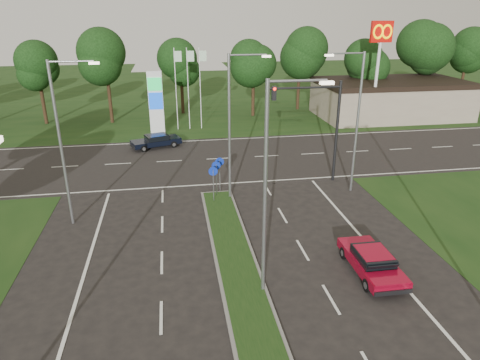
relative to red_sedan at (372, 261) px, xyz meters
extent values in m
cube|color=black|center=(-6.00, 48.41, -0.61)|extent=(160.00, 50.00, 0.02)
cube|color=black|center=(-6.00, 17.41, -0.61)|extent=(160.00, 12.00, 0.02)
cube|color=slate|center=(-6.00, -2.59, -0.55)|extent=(2.00, 26.00, 0.12)
cube|color=gray|center=(16.00, 29.41, 1.39)|extent=(16.00, 9.00, 4.00)
cylinder|color=gray|center=(-5.20, -0.59, 3.89)|extent=(0.16, 0.16, 9.00)
cylinder|color=gray|center=(-4.10, -0.59, 8.29)|extent=(2.20, 0.10, 0.10)
cube|color=#FFF2CC|center=(-3.00, -0.59, 8.19)|extent=(0.50, 0.22, 0.12)
cylinder|color=gray|center=(-5.20, 9.41, 3.89)|extent=(0.16, 0.16, 9.00)
cylinder|color=gray|center=(-4.10, 9.41, 8.29)|extent=(2.20, 0.10, 0.10)
cube|color=#FFF2CC|center=(-3.00, 9.41, 8.19)|extent=(0.50, 0.22, 0.12)
cylinder|color=gray|center=(-14.50, 7.41, 3.89)|extent=(0.16, 0.16, 9.00)
cylinder|color=gray|center=(-13.40, 7.41, 8.29)|extent=(2.20, 0.10, 0.10)
cube|color=#FFF2CC|center=(-12.30, 7.41, 8.19)|extent=(0.50, 0.22, 0.12)
cylinder|color=gray|center=(3.00, 9.41, 3.89)|extent=(0.16, 0.16, 9.00)
cylinder|color=gray|center=(1.90, 9.41, 8.29)|extent=(2.20, 0.10, 0.10)
cube|color=#FFF2CC|center=(0.80, 9.41, 8.19)|extent=(0.50, 0.22, 0.12)
cylinder|color=black|center=(2.50, 11.41, 2.89)|extent=(0.20, 0.20, 7.00)
cylinder|color=black|center=(0.00, 11.41, 5.99)|extent=(5.00, 0.14, 0.14)
cube|color=black|center=(-2.00, 11.41, 5.69)|extent=(0.28, 0.28, 0.90)
sphere|color=#FF190C|center=(-2.00, 11.23, 5.99)|extent=(0.20, 0.20, 0.20)
cylinder|color=gray|center=(-6.30, 8.91, 0.49)|extent=(0.06, 0.06, 2.20)
cylinder|color=#0C26A5|center=(-6.30, 8.91, 1.49)|extent=(0.56, 0.04, 0.56)
cylinder|color=gray|center=(-6.00, 9.91, 0.49)|extent=(0.06, 0.06, 2.20)
cylinder|color=#0C26A5|center=(-6.00, 9.91, 1.49)|extent=(0.56, 0.04, 0.56)
cylinder|color=gray|center=(-5.70, 10.61, 0.49)|extent=(0.06, 0.06, 2.20)
cylinder|color=#0C26A5|center=(-5.70, 10.61, 1.49)|extent=(0.56, 0.04, 0.56)
cube|color=silver|center=(-10.00, 26.41, 2.39)|extent=(1.40, 0.30, 6.00)
cube|color=#0CA53F|center=(-10.00, 26.23, 4.19)|extent=(1.30, 0.08, 1.20)
cube|color=#0C3FBF|center=(-10.00, 26.23, 2.59)|extent=(1.30, 0.08, 1.60)
cylinder|color=silver|center=(-8.00, 27.41, 3.39)|extent=(0.08, 0.08, 8.00)
cube|color=#B2D8B2|center=(-7.65, 27.41, 6.59)|extent=(0.70, 0.02, 1.00)
cylinder|color=silver|center=(-6.80, 27.41, 3.39)|extent=(0.08, 0.08, 8.00)
cube|color=#B2D8B2|center=(-6.45, 27.41, 6.59)|extent=(0.70, 0.02, 1.00)
cylinder|color=silver|center=(-5.60, 27.41, 3.39)|extent=(0.08, 0.08, 8.00)
cube|color=#B2D8B2|center=(-5.25, 27.41, 6.59)|extent=(0.70, 0.02, 1.00)
cylinder|color=silver|center=(12.00, 25.41, 4.39)|extent=(0.30, 0.30, 10.00)
cube|color=#BF0C07|center=(12.00, 25.41, 8.79)|extent=(2.20, 0.35, 2.00)
torus|color=#FFC600|center=(11.55, 25.19, 8.79)|extent=(1.06, 0.16, 1.06)
torus|color=#FFC600|center=(12.45, 25.19, 8.79)|extent=(1.06, 0.16, 1.06)
cylinder|color=black|center=(-6.00, 33.41, 1.59)|extent=(0.36, 0.36, 4.40)
sphere|color=black|center=(-6.00, 33.41, 5.89)|extent=(6.00, 6.00, 6.00)
sphere|color=black|center=(-5.70, 33.21, 6.89)|extent=(4.80, 4.80, 4.80)
cube|color=maroon|center=(0.00, 0.02, -0.09)|extent=(1.74, 4.18, 0.43)
cube|color=black|center=(0.00, -0.06, 0.31)|extent=(1.46, 1.84, 0.40)
cube|color=maroon|center=(0.00, -0.06, 0.51)|extent=(1.38, 1.51, 0.04)
cylinder|color=black|center=(-0.76, 1.36, -0.32)|extent=(0.19, 0.59, 0.59)
cylinder|color=black|center=(0.78, 1.35, -0.32)|extent=(0.19, 0.59, 0.59)
cylinder|color=black|center=(-0.78, -1.30, -0.32)|extent=(0.19, 0.59, 0.59)
cylinder|color=black|center=(0.76, -1.32, -0.32)|extent=(0.19, 0.59, 0.59)
cube|color=black|center=(-10.08, 21.41, -0.09)|extent=(4.52, 2.97, 0.43)
cube|color=black|center=(-10.00, 21.44, 0.32)|extent=(2.22, 1.97, 0.40)
cube|color=black|center=(-10.00, 21.44, 0.52)|extent=(1.87, 1.79, 0.04)
cylinder|color=black|center=(-11.10, 20.24, -0.32)|extent=(0.62, 0.37, 0.59)
cylinder|color=black|center=(-11.60, 21.71, -0.32)|extent=(0.62, 0.37, 0.59)
cylinder|color=black|center=(-8.56, 21.10, -0.32)|extent=(0.62, 0.37, 0.59)
cylinder|color=black|center=(-9.06, 22.58, -0.32)|extent=(0.62, 0.37, 0.59)
camera|label=1|loc=(-8.65, -15.56, 10.58)|focal=32.00mm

